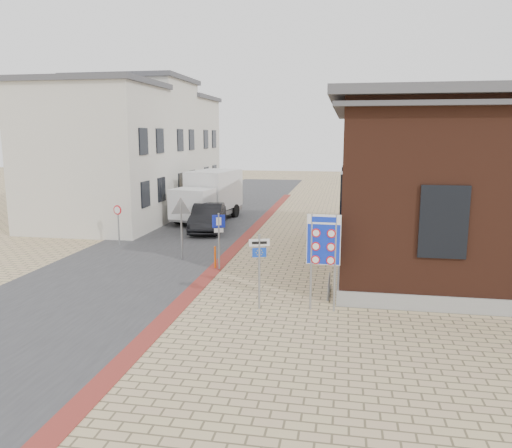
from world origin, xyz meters
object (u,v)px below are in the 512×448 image
Objects in this scene: essen_sign at (259,260)px; bollard at (215,257)px; parking_sign at (219,232)px; border_sign at (324,242)px; sedan at (208,218)px; box_truck at (209,195)px.

bollard is at bearing 101.96° from essen_sign.
border_sign is at bearing -63.28° from parking_sign.
parking_sign is at bearing -38.08° from bollard.
sedan is 13.78m from border_sign.
bollard is (-2.57, 4.36, -1.10)m from essen_sign.
sedan is 13.05m from essen_sign.
box_truck reaches higher than sedan.
border_sign is (6.96, -11.82, 1.40)m from sedan.
box_truck is (-0.90, 3.49, 0.83)m from sedan.
border_sign is at bearing -67.71° from sedan.
box_truck reaches higher than essen_sign.
sedan reaches higher than bollard.
parking_sign is at bearing -79.42° from sedan.
parking_sign is (-4.30, 4.00, -0.62)m from border_sign.
parking_sign reaches higher than bollard.
sedan is 1.96× the size of essen_sign.
border_sign reaches higher than sedan.
box_truck reaches higher than border_sign.
border_sign reaches higher than bollard.
parking_sign is (-2.36, 4.20, -0.01)m from essen_sign.
box_truck reaches higher than parking_sign.
box_truck is 2.07× the size of border_sign.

